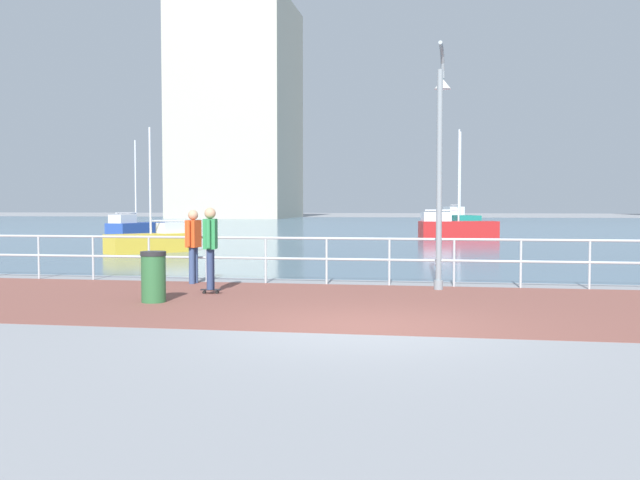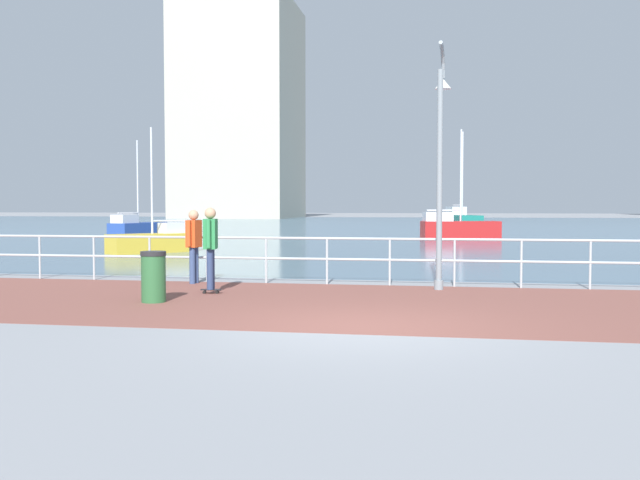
{
  "view_description": "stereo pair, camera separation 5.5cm",
  "coord_description": "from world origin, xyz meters",
  "px_view_note": "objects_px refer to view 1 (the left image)",
  "views": [
    {
      "loc": [
        1.13,
        -10.14,
        1.77
      ],
      "look_at": [
        -1.17,
        3.29,
        1.1
      ],
      "focal_mm": 39.95,
      "sensor_mm": 36.0,
      "label": 1
    },
    {
      "loc": [
        1.18,
        -10.13,
        1.77
      ],
      "look_at": [
        -1.17,
        3.29,
        1.1
      ],
      "focal_mm": 39.95,
      "sensor_mm": 36.0,
      "label": 2
    }
  ],
  "objects_px": {
    "sailboat_red": "(456,227)",
    "sailboat_ivory": "(154,241)",
    "bystander": "(193,240)",
    "trash_bin": "(153,277)",
    "sailboat_navy": "(135,228)",
    "lamppost": "(440,153)",
    "sailboat_teal": "(459,221)",
    "skateboarder": "(210,242)"
  },
  "relations": [
    {
      "from": "lamppost",
      "to": "sailboat_ivory",
      "type": "xyz_separation_m",
      "value": [
        -10.56,
        9.9,
        -2.41
      ]
    },
    {
      "from": "sailboat_red",
      "to": "sailboat_ivory",
      "type": "height_order",
      "value": "sailboat_red"
    },
    {
      "from": "lamppost",
      "to": "skateboarder",
      "type": "bearing_deg",
      "value": -160.24
    },
    {
      "from": "skateboarder",
      "to": "sailboat_teal",
      "type": "relative_size",
      "value": 0.25
    },
    {
      "from": "sailboat_red",
      "to": "sailboat_teal",
      "type": "height_order",
      "value": "sailboat_teal"
    },
    {
      "from": "sailboat_navy",
      "to": "sailboat_ivory",
      "type": "bearing_deg",
      "value": -62.61
    },
    {
      "from": "sailboat_navy",
      "to": "lamppost",
      "type": "bearing_deg",
      "value": -52.36
    },
    {
      "from": "bystander",
      "to": "sailboat_red",
      "type": "relative_size",
      "value": 0.28
    },
    {
      "from": "sailboat_ivory",
      "to": "skateboarder",
      "type": "bearing_deg",
      "value": -62.26
    },
    {
      "from": "lamppost",
      "to": "skateboarder",
      "type": "distance_m",
      "value": 5.12
    },
    {
      "from": "bystander",
      "to": "sailboat_navy",
      "type": "xyz_separation_m",
      "value": [
        -11.08,
        21.38,
        -0.47
      ]
    },
    {
      "from": "trash_bin",
      "to": "sailboat_red",
      "type": "relative_size",
      "value": 0.16
    },
    {
      "from": "bystander",
      "to": "sailboat_ivory",
      "type": "bearing_deg",
      "value": 117.4
    },
    {
      "from": "sailboat_teal",
      "to": "sailboat_ivory",
      "type": "bearing_deg",
      "value": -113.75
    },
    {
      "from": "trash_bin",
      "to": "sailboat_red",
      "type": "bearing_deg",
      "value": 77.76
    },
    {
      "from": "skateboarder",
      "to": "sailboat_teal",
      "type": "height_order",
      "value": "sailboat_teal"
    },
    {
      "from": "sailboat_red",
      "to": "sailboat_ivory",
      "type": "xyz_separation_m",
      "value": [
        -11.36,
        -14.38,
        -0.12
      ]
    },
    {
      "from": "sailboat_navy",
      "to": "sailboat_teal",
      "type": "relative_size",
      "value": 0.76
    },
    {
      "from": "skateboarder",
      "to": "bystander",
      "type": "xyz_separation_m",
      "value": [
        -0.97,
        1.7,
        -0.06
      ]
    },
    {
      "from": "bystander",
      "to": "sailboat_teal",
      "type": "bearing_deg",
      "value": 79.59
    },
    {
      "from": "lamppost",
      "to": "sailboat_red",
      "type": "bearing_deg",
      "value": 88.11
    },
    {
      "from": "bystander",
      "to": "trash_bin",
      "type": "xyz_separation_m",
      "value": [
        0.35,
        -3.09,
        -0.51
      ]
    },
    {
      "from": "lamppost",
      "to": "skateboarder",
      "type": "relative_size",
      "value": 3.0
    },
    {
      "from": "sailboat_red",
      "to": "sailboat_ivory",
      "type": "relative_size",
      "value": 1.26
    },
    {
      "from": "sailboat_teal",
      "to": "sailboat_ivory",
      "type": "distance_m",
      "value": 29.37
    },
    {
      "from": "bystander",
      "to": "trash_bin",
      "type": "height_order",
      "value": "bystander"
    },
    {
      "from": "trash_bin",
      "to": "sailboat_ivory",
      "type": "height_order",
      "value": "sailboat_ivory"
    },
    {
      "from": "lamppost",
      "to": "sailboat_navy",
      "type": "height_order",
      "value": "sailboat_navy"
    },
    {
      "from": "trash_bin",
      "to": "bystander",
      "type": "bearing_deg",
      "value": 96.48
    },
    {
      "from": "trash_bin",
      "to": "sailboat_red",
      "type": "height_order",
      "value": "sailboat_red"
    },
    {
      "from": "sailboat_red",
      "to": "sailboat_teal",
      "type": "xyz_separation_m",
      "value": [
        0.47,
        12.5,
        0.11
      ]
    },
    {
      "from": "sailboat_navy",
      "to": "skateboarder",
      "type": "bearing_deg",
      "value": -62.43
    },
    {
      "from": "bystander",
      "to": "sailboat_navy",
      "type": "relative_size",
      "value": 0.31
    },
    {
      "from": "bystander",
      "to": "sailboat_ivory",
      "type": "xyz_separation_m",
      "value": [
        -5.09,
        9.81,
        -0.53
      ]
    },
    {
      "from": "skateboarder",
      "to": "sailboat_ivory",
      "type": "bearing_deg",
      "value": 117.74
    },
    {
      "from": "sailboat_ivory",
      "to": "lamppost",
      "type": "bearing_deg",
      "value": -43.14
    },
    {
      "from": "sailboat_red",
      "to": "sailboat_teal",
      "type": "bearing_deg",
      "value": 87.85
    },
    {
      "from": "bystander",
      "to": "sailboat_ivory",
      "type": "relative_size",
      "value": 0.36
    },
    {
      "from": "trash_bin",
      "to": "sailboat_teal",
      "type": "xyz_separation_m",
      "value": [
        6.39,
        39.79,
        0.2
      ]
    },
    {
      "from": "bystander",
      "to": "sailboat_red",
      "type": "height_order",
      "value": "sailboat_red"
    },
    {
      "from": "sailboat_navy",
      "to": "sailboat_teal",
      "type": "height_order",
      "value": "sailboat_teal"
    },
    {
      "from": "skateboarder",
      "to": "sailboat_ivory",
      "type": "relative_size",
      "value": 0.37
    }
  ]
}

